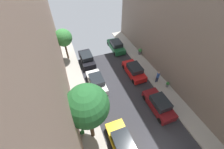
{
  "coord_description": "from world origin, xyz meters",
  "views": [
    {
      "loc": [
        -5.35,
        -2.63,
        13.94
      ],
      "look_at": [
        -0.32,
        10.54,
        0.5
      ],
      "focal_mm": 23.25,
      "sensor_mm": 36.0,
      "label": 1
    }
  ],
  "objects_px": {
    "parked_car_right_2": "(159,104)",
    "parked_car_right_4": "(116,46)",
    "parked_car_left_4": "(97,82)",
    "potted_plant_2": "(140,51)",
    "parked_car_left_3": "(122,143)",
    "potted_plant_1": "(168,84)",
    "parked_car_right_3": "(134,70)",
    "street_tree_0": "(87,106)",
    "street_tree_2": "(63,38)",
    "parked_car_left_5": "(87,58)",
    "pedestrian": "(158,77)",
    "potted_plant_0": "(82,133)"
  },
  "relations": [
    {
      "from": "parked_car_right_4",
      "to": "parked_car_left_3",
      "type": "bearing_deg",
      "value": -110.08
    },
    {
      "from": "potted_plant_2",
      "to": "pedestrian",
      "type": "bearing_deg",
      "value": -98.53
    },
    {
      "from": "parked_car_right_4",
      "to": "potted_plant_1",
      "type": "distance_m",
      "value": 10.59
    },
    {
      "from": "parked_car_right_2",
      "to": "street_tree_0",
      "type": "height_order",
      "value": "street_tree_0"
    },
    {
      "from": "parked_car_left_5",
      "to": "parked_car_right_4",
      "type": "xyz_separation_m",
      "value": [
        5.4,
        1.62,
        0.0
      ]
    },
    {
      "from": "parked_car_left_4",
      "to": "potted_plant_2",
      "type": "xyz_separation_m",
      "value": [
        8.41,
        4.09,
        -0.06
      ]
    },
    {
      "from": "potted_plant_1",
      "to": "parked_car_right_4",
      "type": "bearing_deg",
      "value": 105.42
    },
    {
      "from": "parked_car_right_4",
      "to": "potted_plant_1",
      "type": "xyz_separation_m",
      "value": [
        2.82,
        -10.21,
        -0.15
      ]
    },
    {
      "from": "parked_car_left_3",
      "to": "potted_plant_2",
      "type": "distance_m",
      "value": 14.71
    },
    {
      "from": "parked_car_right_4",
      "to": "potted_plant_0",
      "type": "xyz_separation_m",
      "value": [
        -8.49,
        -12.5,
        -0.19
      ]
    },
    {
      "from": "parked_car_right_2",
      "to": "pedestrian",
      "type": "bearing_deg",
      "value": 59.12
    },
    {
      "from": "parked_car_left_3",
      "to": "parked_car_right_3",
      "type": "relative_size",
      "value": 1.0
    },
    {
      "from": "parked_car_left_4",
      "to": "potted_plant_0",
      "type": "height_order",
      "value": "parked_car_left_4"
    },
    {
      "from": "street_tree_2",
      "to": "parked_car_left_4",
      "type": "bearing_deg",
      "value": -70.08
    },
    {
      "from": "parked_car_right_3",
      "to": "potted_plant_1",
      "type": "relative_size",
      "value": 5.49
    },
    {
      "from": "street_tree_0",
      "to": "street_tree_2",
      "type": "bearing_deg",
      "value": 91.54
    },
    {
      "from": "parked_car_left_3",
      "to": "parked_car_left_5",
      "type": "height_order",
      "value": "same"
    },
    {
      "from": "parked_car_right_3",
      "to": "potted_plant_0",
      "type": "distance_m",
      "value": 10.37
    },
    {
      "from": "parked_car_left_4",
      "to": "pedestrian",
      "type": "distance_m",
      "value": 7.79
    },
    {
      "from": "parked_car_left_4",
      "to": "street_tree_0",
      "type": "xyz_separation_m",
      "value": [
        -2.19,
        -6.08,
        4.25
      ]
    },
    {
      "from": "parked_car_right_2",
      "to": "pedestrian",
      "type": "height_order",
      "value": "pedestrian"
    },
    {
      "from": "parked_car_left_4",
      "to": "parked_car_right_3",
      "type": "bearing_deg",
      "value": 2.61
    },
    {
      "from": "parked_car_right_3",
      "to": "potted_plant_0",
      "type": "bearing_deg",
      "value": -144.97
    },
    {
      "from": "parked_car_left_4",
      "to": "potted_plant_0",
      "type": "relative_size",
      "value": 5.81
    },
    {
      "from": "parked_car_right_2",
      "to": "parked_car_left_3",
      "type": "bearing_deg",
      "value": -156.79
    },
    {
      "from": "parked_car_right_2",
      "to": "parked_car_right_4",
      "type": "distance_m",
      "value": 12.46
    },
    {
      "from": "parked_car_right_2",
      "to": "parked_car_right_4",
      "type": "height_order",
      "value": "same"
    },
    {
      "from": "parked_car_right_3",
      "to": "street_tree_0",
      "type": "xyz_separation_m",
      "value": [
        -7.59,
        -6.32,
        4.25
      ]
    },
    {
      "from": "parked_car_left_4",
      "to": "pedestrian",
      "type": "bearing_deg",
      "value": -16.48
    },
    {
      "from": "parked_car_left_4",
      "to": "street_tree_0",
      "type": "height_order",
      "value": "street_tree_0"
    },
    {
      "from": "street_tree_2",
      "to": "potted_plant_2",
      "type": "height_order",
      "value": "street_tree_2"
    },
    {
      "from": "parked_car_left_5",
      "to": "parked_car_right_3",
      "type": "height_order",
      "value": "same"
    },
    {
      "from": "parked_car_right_4",
      "to": "street_tree_2",
      "type": "xyz_separation_m",
      "value": [
        -7.94,
        0.21,
        2.98
      ]
    },
    {
      "from": "pedestrian",
      "to": "parked_car_right_4",
      "type": "bearing_deg",
      "value": 102.92
    },
    {
      "from": "parked_car_left_5",
      "to": "parked_car_right_4",
      "type": "bearing_deg",
      "value": 16.69
    },
    {
      "from": "parked_car_right_4",
      "to": "parked_car_right_3",
      "type": "bearing_deg",
      "value": -90.0
    },
    {
      "from": "potted_plant_0",
      "to": "potted_plant_1",
      "type": "height_order",
      "value": "potted_plant_1"
    },
    {
      "from": "parked_car_left_3",
      "to": "potted_plant_1",
      "type": "bearing_deg",
      "value": 29.05
    },
    {
      "from": "parked_car_right_3",
      "to": "street_tree_0",
      "type": "bearing_deg",
      "value": -140.19
    },
    {
      "from": "parked_car_left_5",
      "to": "potted_plant_0",
      "type": "bearing_deg",
      "value": -105.85
    },
    {
      "from": "street_tree_2",
      "to": "potted_plant_2",
      "type": "xyz_separation_m",
      "value": [
        10.95,
        -2.92,
        -3.03
      ]
    },
    {
      "from": "street_tree_2",
      "to": "potted_plant_1",
      "type": "distance_m",
      "value": 15.3
    },
    {
      "from": "potted_plant_0",
      "to": "parked_car_right_4",
      "type": "bearing_deg",
      "value": 55.82
    },
    {
      "from": "pedestrian",
      "to": "parked_car_right_2",
      "type": "bearing_deg",
      "value": -120.88
    },
    {
      "from": "parked_car_left_5",
      "to": "potted_plant_1",
      "type": "relative_size",
      "value": 5.49
    },
    {
      "from": "parked_car_left_5",
      "to": "potted_plant_2",
      "type": "relative_size",
      "value": 4.41
    },
    {
      "from": "parked_car_right_3",
      "to": "street_tree_0",
      "type": "height_order",
      "value": "street_tree_0"
    },
    {
      "from": "pedestrian",
      "to": "potted_plant_2",
      "type": "relative_size",
      "value": 1.8
    },
    {
      "from": "parked_car_right_3",
      "to": "potted_plant_2",
      "type": "distance_m",
      "value": 4.88
    },
    {
      "from": "potted_plant_2",
      "to": "street_tree_0",
      "type": "bearing_deg",
      "value": -136.19
    }
  ]
}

